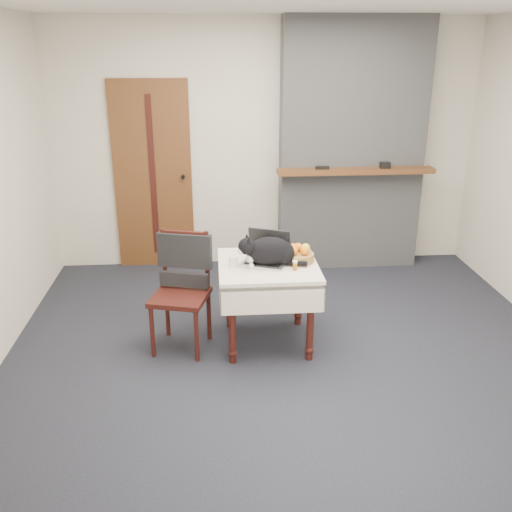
{
  "coord_description": "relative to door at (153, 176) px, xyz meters",
  "views": [
    {
      "loc": [
        -0.58,
        -4.06,
        2.34
      ],
      "look_at": [
        -0.25,
        0.06,
        0.79
      ],
      "focal_mm": 40.0,
      "sensor_mm": 36.0,
      "label": 1
    }
  ],
  "objects": [
    {
      "name": "laptop",
      "position": [
        1.04,
        -1.83,
        -0.24
      ],
      "size": [
        0.43,
        0.4,
        0.25
      ],
      "rotation": [
        0.0,
        0.0,
        -0.4
      ],
      "color": "#B7B7BC",
      "rests_on": "side_table"
    },
    {
      "name": "ground",
      "position": [
        1.2,
        -1.97,
        -1.0
      ],
      "size": [
        4.5,
        4.5,
        0.0
      ],
      "primitive_type": "plane",
      "color": "black",
      "rests_on": "ground"
    },
    {
      "name": "pill_bottle",
      "position": [
        1.24,
        -2.02,
        -0.26
      ],
      "size": [
        0.04,
        0.04,
        0.08
      ],
      "color": "#A35614",
      "rests_on": "side_table"
    },
    {
      "name": "desk_clutter",
      "position": [
        1.18,
        -1.87,
        -0.3
      ],
      "size": [
        0.1,
        0.11,
        0.01
      ],
      "primitive_type": "cube",
      "rotation": [
        0.0,
        0.0,
        0.83
      ],
      "color": "black",
      "rests_on": "side_table"
    },
    {
      "name": "side_table",
      "position": [
        1.05,
        -1.87,
        -0.41
      ],
      "size": [
        0.78,
        0.78,
        0.7
      ],
      "color": "#37120F",
      "rests_on": "ground"
    },
    {
      "name": "chimney",
      "position": [
        2.1,
        -0.13,
        0.3
      ],
      "size": [
        1.62,
        0.48,
        2.6
      ],
      "color": "gray",
      "rests_on": "ground"
    },
    {
      "name": "room_shell",
      "position": [
        1.2,
        -1.51,
        0.76
      ],
      "size": [
        4.52,
        4.01,
        2.61
      ],
      "color": "beige",
      "rests_on": "ground"
    },
    {
      "name": "door",
      "position": [
        0.0,
        0.0,
        0.0
      ],
      "size": [
        0.82,
        0.1,
        2.0
      ],
      "color": "brown",
      "rests_on": "ground"
    },
    {
      "name": "fruit_basket",
      "position": [
        1.3,
        -1.83,
        -0.25
      ],
      "size": [
        0.24,
        0.24,
        0.14
      ],
      "color": "olive",
      "rests_on": "side_table"
    },
    {
      "name": "cream_jar",
      "position": [
        0.77,
        -1.9,
        -0.26
      ],
      "size": [
        0.07,
        0.07,
        0.08
      ],
      "primitive_type": "cylinder",
      "color": "silver",
      "rests_on": "side_table"
    },
    {
      "name": "chair",
      "position": [
        0.37,
        -1.81,
        -0.39
      ],
      "size": [
        0.52,
        0.52,
        0.95
      ],
      "rotation": [
        0.0,
        0.0,
        -0.27
      ],
      "color": "#37120F",
      "rests_on": "ground"
    },
    {
      "name": "cat",
      "position": [
        1.06,
        -1.9,
        -0.19
      ],
      "size": [
        0.55,
        0.26,
        0.26
      ],
      "rotation": [
        0.0,
        0.0,
        0.14
      ],
      "color": "black",
      "rests_on": "side_table"
    }
  ]
}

